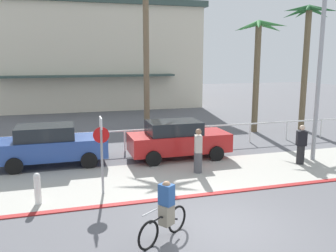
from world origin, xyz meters
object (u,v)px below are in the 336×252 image
at_px(palm_tree_3, 146,22).
at_px(car_blue_1, 51,145).
at_px(palm_tree_4, 258,51).
at_px(bollard_1, 38,188).
at_px(streetlight_curb, 324,61).
at_px(car_red_2, 178,139).
at_px(cyclist_black_0, 165,212).
at_px(pedestrian_0, 198,153).
at_px(pedestrian_1, 301,146).
at_px(palm_tree_5, 307,38).
at_px(stop_sign_bike_lane, 102,144).

distance_m(palm_tree_3, car_blue_1, 10.31).
xyz_separation_m(palm_tree_4, car_blue_1, (-11.71, -3.86, -3.96)).
xyz_separation_m(bollard_1, streetlight_curb, (11.26, 1.52, 3.76)).
relative_size(palm_tree_3, car_red_2, 1.98).
relative_size(streetlight_curb, cyclist_black_0, 4.91).
height_order(cyclist_black_0, pedestrian_0, pedestrian_0).
relative_size(pedestrian_0, pedestrian_1, 1.05).
bearing_deg(car_red_2, pedestrian_0, -87.34).
xyz_separation_m(palm_tree_3, palm_tree_4, (6.09, -2.66, -1.71)).
bearing_deg(car_red_2, streetlight_curb, -21.56).
bearing_deg(bollard_1, streetlight_curb, 7.66).
bearing_deg(palm_tree_5, car_red_2, -156.61).
relative_size(car_red_2, pedestrian_1, 2.62).
distance_m(cyclist_black_0, pedestrian_1, 8.49).
relative_size(stop_sign_bike_lane, streetlight_curb, 0.34).
height_order(palm_tree_5, car_red_2, palm_tree_5).
height_order(palm_tree_3, car_blue_1, palm_tree_3).
height_order(bollard_1, palm_tree_4, palm_tree_4).
height_order(palm_tree_3, palm_tree_4, palm_tree_3).
xyz_separation_m(streetlight_curb, palm_tree_3, (-5.34, 9.22, 2.26)).
height_order(streetlight_curb, pedestrian_1, streetlight_curb).
height_order(streetlight_curb, car_red_2, streetlight_curb).
bearing_deg(bollard_1, palm_tree_4, 33.90).
bearing_deg(cyclist_black_0, palm_tree_4, 51.59).
bearing_deg(palm_tree_5, car_blue_1, -166.36).
distance_m(bollard_1, car_blue_1, 4.24).
bearing_deg(car_blue_1, palm_tree_4, 18.25).
bearing_deg(palm_tree_4, car_blue_1, -161.75).
relative_size(bollard_1, palm_tree_3, 0.11).
relative_size(palm_tree_4, pedestrian_1, 3.92).
bearing_deg(stop_sign_bike_lane, cyclist_black_0, -71.62).
height_order(streetlight_curb, cyclist_black_0, streetlight_curb).
bearing_deg(car_red_2, bollard_1, -146.75).
relative_size(palm_tree_4, palm_tree_5, 0.88).
bearing_deg(car_red_2, car_blue_1, 174.79).
distance_m(streetlight_curb, palm_tree_3, 10.89).
relative_size(palm_tree_3, palm_tree_5, 1.16).
bearing_deg(palm_tree_4, palm_tree_5, -4.97).
distance_m(palm_tree_5, car_red_2, 11.32).
relative_size(streetlight_curb, car_blue_1, 1.70).
bearing_deg(stop_sign_bike_lane, palm_tree_3, 69.35).
distance_m(palm_tree_4, car_red_2, 8.65).
bearing_deg(car_red_2, palm_tree_3, 88.00).
xyz_separation_m(streetlight_curb, cyclist_black_0, (-8.12, -4.64, -3.58)).
relative_size(streetlight_curb, palm_tree_5, 1.00).
distance_m(streetlight_curb, pedestrian_1, 3.62).
relative_size(stop_sign_bike_lane, palm_tree_4, 0.39).
relative_size(stop_sign_bike_lane, cyclist_black_0, 1.68).
distance_m(streetlight_curb, palm_tree_4, 6.62).
bearing_deg(bollard_1, pedestrian_0, 14.40).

